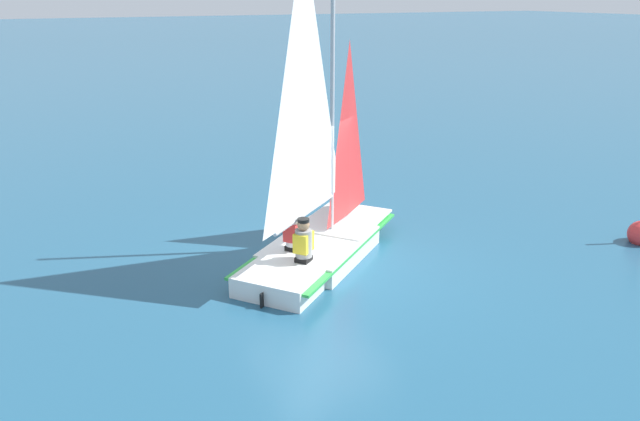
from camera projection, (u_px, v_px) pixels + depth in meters
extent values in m
plane|color=#235675|center=(320.00, 257.00, 12.12)|extent=(260.00, 260.00, 0.00)
cube|color=white|center=(320.00, 249.00, 12.06)|extent=(2.85, 2.72, 0.37)
cube|color=white|center=(353.00, 221.00, 13.51)|extent=(1.32, 1.30, 0.37)
cube|color=white|center=(278.00, 284.00, 10.61)|extent=(1.61, 1.67, 0.37)
cube|color=green|center=(320.00, 243.00, 12.02)|extent=(4.32, 3.90, 0.05)
cube|color=silver|center=(344.00, 220.00, 13.01)|extent=(2.43, 2.35, 0.04)
cylinder|color=#B7B7BC|center=(332.00, 90.00, 11.53)|extent=(0.08, 0.08, 5.60)
cylinder|color=#B7B7BC|center=(306.00, 213.00, 11.23)|extent=(1.85, 1.50, 0.07)
pyramid|color=white|center=(305.00, 79.00, 10.44)|extent=(1.74, 1.41, 4.72)
pyramid|color=red|center=(348.00, 130.00, 12.54)|extent=(1.18, 0.96, 3.55)
cube|color=black|center=(262.00, 300.00, 10.15)|extent=(0.08, 0.07, 0.26)
cube|color=black|center=(294.00, 256.00, 11.60)|extent=(0.37, 0.36, 0.45)
cylinder|color=white|center=(293.00, 232.00, 11.45)|extent=(0.42, 0.42, 0.50)
cube|color=red|center=(293.00, 231.00, 11.44)|extent=(0.43, 0.42, 0.35)
sphere|color=brown|center=(293.00, 214.00, 11.33)|extent=(0.22, 0.22, 0.22)
cube|color=black|center=(304.00, 268.00, 11.10)|extent=(0.37, 0.36, 0.45)
cylinder|color=gray|center=(304.00, 243.00, 10.94)|extent=(0.42, 0.42, 0.50)
cube|color=yellow|center=(304.00, 242.00, 10.93)|extent=(0.43, 0.42, 0.35)
sphere|color=#A87A56|center=(303.00, 225.00, 10.83)|extent=(0.22, 0.22, 0.22)
cylinder|color=black|center=(303.00, 220.00, 10.80)|extent=(0.29, 0.29, 0.06)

